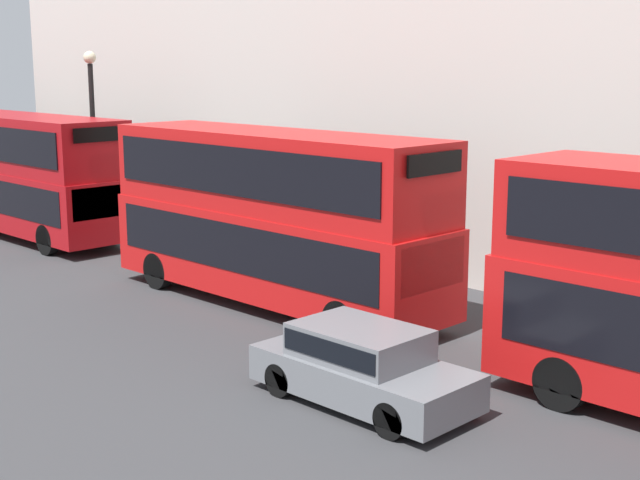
% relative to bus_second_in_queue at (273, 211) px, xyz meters
% --- Properties ---
extents(bus_second_in_queue, '(2.59, 10.14, 4.41)m').
position_rel_bus_second_in_queue_xyz_m(bus_second_in_queue, '(0.00, 0.00, 0.00)').
color(bus_second_in_queue, red).
rests_on(bus_second_in_queue, ground).
extents(bus_third_in_queue, '(2.59, 10.17, 4.27)m').
position_rel_bus_second_in_queue_xyz_m(bus_third_in_queue, '(0.00, 13.05, -0.07)').
color(bus_third_in_queue, '#A80F14').
rests_on(bus_third_in_queue, ground).
extents(car_hatchback, '(1.84, 4.21, 1.44)m').
position_rel_bus_second_in_queue_xyz_m(car_hatchback, '(-3.40, -6.10, -1.67)').
color(car_hatchback, slate).
rests_on(car_hatchback, ground).
extents(street_lamp, '(0.44, 0.44, 6.47)m').
position_rel_bus_second_in_queue_xyz_m(street_lamp, '(2.11, 11.86, 1.57)').
color(street_lamp, black).
rests_on(street_lamp, ground).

